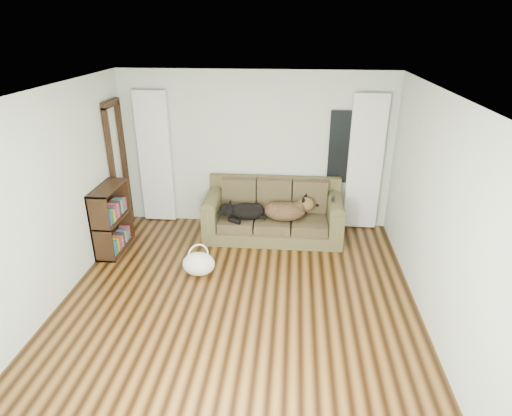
# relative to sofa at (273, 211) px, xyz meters

# --- Properties ---
(floor) EXTENTS (5.00, 5.00, 0.00)m
(floor) POSITION_rel_sofa_xyz_m (-0.34, -1.97, -0.45)
(floor) COLOR black
(floor) RESTS_ON ground
(ceiling) EXTENTS (5.00, 5.00, 0.00)m
(ceiling) POSITION_rel_sofa_xyz_m (-0.34, -1.97, 2.15)
(ceiling) COLOR white
(ceiling) RESTS_ON ground
(wall_back) EXTENTS (4.50, 0.04, 2.60)m
(wall_back) POSITION_rel_sofa_xyz_m (-0.34, 0.53, 0.85)
(wall_back) COLOR #B6C3AF
(wall_back) RESTS_ON ground
(wall_left) EXTENTS (0.04, 5.00, 2.60)m
(wall_left) POSITION_rel_sofa_xyz_m (-2.59, -1.97, 0.85)
(wall_left) COLOR #B6C3AF
(wall_left) RESTS_ON ground
(wall_right) EXTENTS (0.04, 5.00, 2.60)m
(wall_right) POSITION_rel_sofa_xyz_m (1.91, -1.97, 0.85)
(wall_right) COLOR #B6C3AF
(wall_right) RESTS_ON ground
(curtain_left) EXTENTS (0.55, 0.08, 2.25)m
(curtain_left) POSITION_rel_sofa_xyz_m (-2.04, 0.45, 0.70)
(curtain_left) COLOR silver
(curtain_left) RESTS_ON ground
(curtain_right) EXTENTS (0.55, 0.08, 2.25)m
(curtain_right) POSITION_rel_sofa_xyz_m (1.46, 0.45, 0.70)
(curtain_right) COLOR silver
(curtain_right) RESTS_ON ground
(window_pane) EXTENTS (0.50, 0.03, 1.20)m
(window_pane) POSITION_rel_sofa_xyz_m (1.11, 0.50, 0.95)
(window_pane) COLOR black
(window_pane) RESTS_ON wall_back
(door_casing) EXTENTS (0.07, 0.60, 2.10)m
(door_casing) POSITION_rel_sofa_xyz_m (-2.54, 0.07, 0.60)
(door_casing) COLOR black
(door_casing) RESTS_ON ground
(sofa) EXTENTS (2.21, 0.95, 0.90)m
(sofa) POSITION_rel_sofa_xyz_m (0.00, 0.00, 0.00)
(sofa) COLOR #4E4825
(sofa) RESTS_ON floor
(dog_black_lab) EXTENTS (0.61, 0.45, 0.25)m
(dog_black_lab) POSITION_rel_sofa_xyz_m (-0.46, -0.11, 0.03)
(dog_black_lab) COLOR black
(dog_black_lab) RESTS_ON sofa
(dog_shepherd) EXTENTS (0.70, 0.50, 0.30)m
(dog_shepherd) POSITION_rel_sofa_xyz_m (0.23, -0.06, 0.04)
(dog_shepherd) COLOR black
(dog_shepherd) RESTS_ON sofa
(tv_remote) EXTENTS (0.08, 0.18, 0.02)m
(tv_remote) POSITION_rel_sofa_xyz_m (0.93, -0.10, 0.28)
(tv_remote) COLOR black
(tv_remote) RESTS_ON sofa
(tote_bag) EXTENTS (0.55, 0.48, 0.33)m
(tote_bag) POSITION_rel_sofa_xyz_m (-0.97, -1.29, -0.29)
(tote_bag) COLOR silver
(tote_bag) RESTS_ON floor
(bookshelf) EXTENTS (0.37, 0.85, 1.04)m
(bookshelf) POSITION_rel_sofa_xyz_m (-2.43, -0.68, 0.05)
(bookshelf) COLOR black
(bookshelf) RESTS_ON floor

